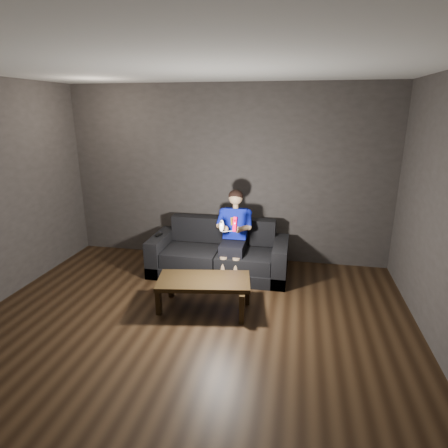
# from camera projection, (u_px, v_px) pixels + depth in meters

# --- Properties ---
(floor) EXTENTS (5.00, 5.00, 0.00)m
(floor) POSITION_uv_depth(u_px,v_px,m) (180.00, 346.00, 3.82)
(floor) COLOR black
(floor) RESTS_ON ground
(back_wall) EXTENTS (5.00, 0.04, 2.70)m
(back_wall) POSITION_uv_depth(u_px,v_px,m) (226.00, 175.00, 5.77)
(back_wall) COLOR #36312F
(back_wall) RESTS_ON ground
(ceiling) EXTENTS (5.00, 5.00, 0.02)m
(ceiling) POSITION_uv_depth(u_px,v_px,m) (169.00, 60.00, 3.03)
(ceiling) COLOR beige
(ceiling) RESTS_ON back_wall
(sofa) EXTENTS (1.97, 0.85, 0.76)m
(sofa) POSITION_uv_depth(u_px,v_px,m) (219.00, 257.00, 5.48)
(sofa) COLOR black
(sofa) RESTS_ON floor
(child) EXTENTS (0.49, 0.61, 1.22)m
(child) POSITION_uv_depth(u_px,v_px,m) (234.00, 229.00, 5.27)
(child) COLOR black
(child) RESTS_ON sofa
(wii_remote_red) EXTENTS (0.06, 0.08, 0.19)m
(wii_remote_red) POSITION_uv_depth(u_px,v_px,m) (235.00, 224.00, 4.75)
(wii_remote_red) COLOR #CB0230
(wii_remote_red) RESTS_ON child
(nunchuk_white) EXTENTS (0.07, 0.10, 0.16)m
(nunchuk_white) POSITION_uv_depth(u_px,v_px,m) (222.00, 226.00, 4.80)
(nunchuk_white) COLOR silver
(nunchuk_white) RESTS_ON child
(wii_remote_black) EXTENTS (0.06, 0.15, 0.03)m
(wii_remote_black) POSITION_uv_depth(u_px,v_px,m) (159.00, 235.00, 5.49)
(wii_remote_black) COLOR black
(wii_remote_black) RESTS_ON sofa
(coffee_table) EXTENTS (1.16, 0.71, 0.40)m
(coffee_table) POSITION_uv_depth(u_px,v_px,m) (204.00, 283.00, 4.44)
(coffee_table) COLOR black
(coffee_table) RESTS_ON floor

